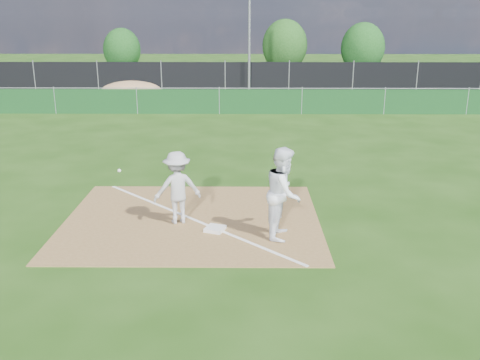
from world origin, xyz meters
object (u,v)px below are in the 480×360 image
Objects in this scene: light_pole at (249,25)px; car_left at (161,74)px; car_right at (276,73)px; tree_left at (122,50)px; first_base at (215,229)px; play_at_first at (177,188)px; car_mid at (232,73)px; tree_right at (363,48)px; runner at (284,193)px; tree_mid at (285,46)px.

car_left is at bearing 146.77° from light_pole.
car_right is 14.26m from tree_left.
first_base is 26.90m from car_left.
car_left is at bearing 99.42° from play_at_first.
car_mid is 0.81× the size of car_right.
tree_right is at bearing -37.35° from car_mid.
runner is 0.50× the size of tree_right.
car_right is at bearing 81.92° from play_at_first.
tree_left is 0.83× the size of tree_mid.
play_at_first is at bearing -98.29° from tree_mid.
car_right is at bearing -99.06° from tree_mid.
tree_mid is at bearing -2.14° from tree_left.
car_mid is at bearing -152.07° from tree_right.
car_mid is 11.46m from tree_left.
light_pole reaches higher than car_left.
light_pole is at bearing -105.32° from tree_mid.
tree_mid is at bearing 81.71° from play_at_first.
first_base is at bearing -107.15° from tree_right.
runner is 26.61m from car_right.
tree_left reaches higher than play_at_first.
runner is at bearing -17.39° from play_at_first.
tree_mid reaches higher than car_left.
tree_left is (-10.34, 11.24, -2.16)m from light_pole.
runner is 33.48m from tree_mid.
light_pole is 22.75m from first_base.
runner reaches higher than car_left.
first_base is at bearing -154.70° from car_mid.
play_at_first is 33.56m from tree_right.
play_at_first is at bearing 83.77° from runner.
light_pole is at bearing 157.99° from car_right.
light_pole is at bearing -100.56° from car_left.
car_mid is at bearing -123.27° from tree_mid.
tree_left is at bearing 105.64° from first_base.
tree_left is at bearing 132.60° from light_pole.
runner is (0.59, -22.63, -2.99)m from light_pole.
car_right is (7.96, -0.05, 0.07)m from car_left.
car_mid is at bearing -36.66° from tree_left.
tree_right is (6.09, -0.89, -0.12)m from tree_mid.
car_mid is 1.14× the size of tree_left.
runner is (2.40, -0.75, 0.14)m from play_at_first.
light_pole reaches higher than tree_left.
tree_right is at bearing 72.85° from first_base.
tree_left is (-8.53, 33.13, 0.97)m from play_at_first.
play_at_first is 26.23m from car_left.
runner is at bearing -72.12° from tree_left.
light_pole is 1.97× the size of tree_right.
tree_right reaches higher than car_left.
light_pole is 11.29m from tree_mid.
tree_right is at bearing -3.41° from runner.
tree_left is at bearing 62.35° from car_right.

